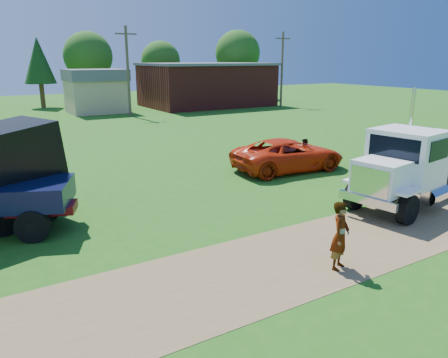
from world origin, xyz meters
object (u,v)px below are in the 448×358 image
orange_pickup (288,155)px  flatbed_trailer (436,150)px  spectator_a (340,236)px  white_semi_tractor (407,168)px

orange_pickup → flatbed_trailer: bearing=-112.8°
flatbed_trailer → spectator_a: (-13.42, -5.89, 0.03)m
orange_pickup → spectator_a: bearing=152.1°
white_semi_tractor → flatbed_trailer: bearing=16.0°
spectator_a → orange_pickup: bearing=31.2°
white_semi_tractor → flatbed_trailer: (7.15, 3.34, -0.64)m
white_semi_tractor → spectator_a: bearing=-166.9°
flatbed_trailer → spectator_a: size_ratio=4.58×
orange_pickup → flatbed_trailer: (7.31, -3.76, 0.11)m
white_semi_tractor → orange_pickup: (-0.16, 7.10, -0.75)m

